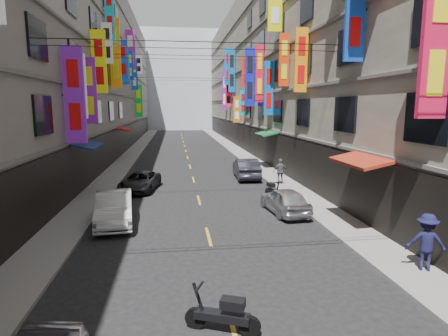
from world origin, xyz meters
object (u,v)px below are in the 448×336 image
object	(u,v)px
pedestrian_rfar	(280,171)
scooter_crossing	(223,315)
car_left_far	(140,181)
car_right_mid	(285,200)
pedestrian_rnear	(426,242)
scooter_far_right	(273,191)
car_right_far	(246,168)
car_left_mid	(114,208)

from	to	relation	value
pedestrian_rfar	scooter_crossing	bearing A→B (deg)	69.21
scooter_crossing	car_left_far	size ratio (longest dim) A/B	0.41
car_right_mid	pedestrian_rnear	xyz separation A→B (m)	(2.42, -7.07, 0.38)
car_left_far	car_right_mid	bearing A→B (deg)	-29.15
scooter_far_right	car_right_far	world-z (taller)	car_right_far
scooter_crossing	car_right_mid	size ratio (longest dim) A/B	0.45
car_left_far	car_right_far	xyz separation A→B (m)	(7.31, 3.14, 0.15)
pedestrian_rnear	pedestrian_rfar	distance (m)	13.42
car_left_mid	car_left_far	distance (m)	6.72
car_left_mid	scooter_far_right	bearing A→B (deg)	17.10
scooter_crossing	pedestrian_rfar	distance (m)	16.76
scooter_far_right	pedestrian_rnear	xyz separation A→B (m)	(2.23, -10.04, 0.58)
car_left_mid	car_right_far	bearing A→B (deg)	44.67
scooter_far_right	car_left_mid	xyz separation A→B (m)	(-8.19, -3.62, 0.27)
scooter_crossing	pedestrian_rnear	world-z (taller)	pedestrian_rnear
scooter_crossing	car_right_mid	world-z (taller)	car_right_mid
pedestrian_rnear	scooter_crossing	bearing A→B (deg)	44.71
car_left_mid	car_left_far	bearing A→B (deg)	78.69
car_right_mid	pedestrian_rfar	world-z (taller)	pedestrian_rfar
scooter_crossing	pedestrian_rnear	distance (m)	7.07
scooter_far_right	car_right_mid	world-z (taller)	car_right_mid
scooter_far_right	car_right_mid	distance (m)	2.98
pedestrian_rfar	pedestrian_rnear	bearing A→B (deg)	93.11
scooter_far_right	car_left_mid	distance (m)	8.96
car_left_far	car_right_mid	world-z (taller)	car_right_mid
pedestrian_rnear	pedestrian_rfar	world-z (taller)	pedestrian_rnear
scooter_far_right	pedestrian_rfar	bearing A→B (deg)	-124.37
car_left_mid	car_right_mid	size ratio (longest dim) A/B	1.15
car_left_far	car_left_mid	bearing A→B (deg)	-84.72
car_left_far	scooter_far_right	bearing A→B (deg)	-12.05
scooter_far_right	pedestrian_rnear	distance (m)	10.30
car_left_far	pedestrian_rfar	size ratio (longest dim) A/B	2.48
scooter_crossing	pedestrian_rnear	bearing A→B (deg)	-48.20
scooter_crossing	pedestrian_rfar	xyz separation A→B (m)	(5.84, 15.70, 0.52)
car_left_far	car_right_mid	distance (m)	9.61
car_left_mid	scooter_crossing	bearing A→B (deg)	-73.44
scooter_far_right	car_left_far	size ratio (longest dim) A/B	0.43
car_right_mid	pedestrian_rnear	distance (m)	7.48
car_right_far	pedestrian_rnear	bearing A→B (deg)	101.53
pedestrian_rnear	pedestrian_rfar	bearing A→B (deg)	-60.87
car_right_mid	car_right_far	size ratio (longest dim) A/B	0.85
scooter_crossing	car_right_far	xyz separation A→B (m)	(4.09, 18.56, 0.29)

